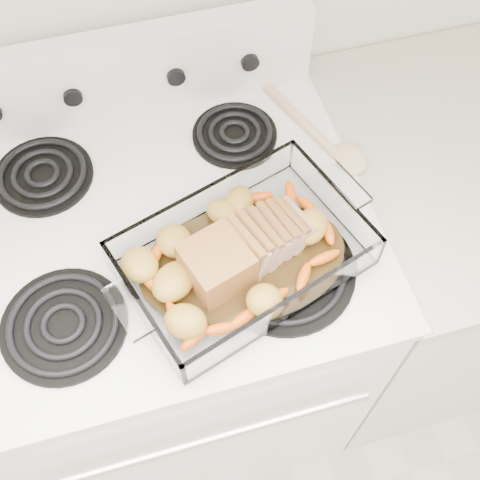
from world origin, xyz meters
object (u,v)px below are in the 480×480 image
object	(u,v)px
counter_right	(424,261)
pork_roast	(235,252)
baking_dish	(243,258)
electric_range	(179,321)

from	to	relation	value
counter_right	pork_roast	distance (m)	0.77
counter_right	baking_dish	bearing A→B (deg)	-166.38
electric_range	baking_dish	xyz separation A→B (m)	(0.12, -0.13, 0.48)
counter_right	baking_dish	world-z (taller)	baking_dish
baking_dish	electric_range	bearing A→B (deg)	115.27
counter_right	pork_roast	bearing A→B (deg)	-166.70
electric_range	pork_roast	distance (m)	0.54
electric_range	counter_right	bearing A→B (deg)	-0.10
counter_right	baking_dish	xyz separation A→B (m)	(-0.54, -0.13, 0.50)
electric_range	counter_right	distance (m)	0.67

